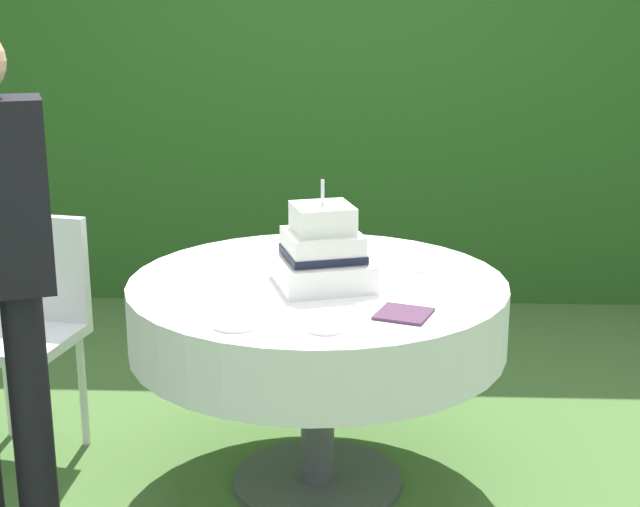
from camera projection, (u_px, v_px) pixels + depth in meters
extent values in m
plane|color=#476B33|center=(318.00, 482.00, 3.34)|extent=(20.00, 20.00, 0.00)
cube|color=#28561E|center=(336.00, 80.00, 5.27)|extent=(5.70, 0.66, 2.38)
cylinder|color=#4C4C51|center=(318.00, 480.00, 3.34)|extent=(0.60, 0.60, 0.02)
cylinder|color=#4C4C51|center=(318.00, 388.00, 3.24)|extent=(0.12, 0.12, 0.72)
cylinder|color=brown|center=(318.00, 285.00, 3.14)|extent=(1.23, 1.23, 0.03)
cylinder|color=white|center=(318.00, 313.00, 3.17)|extent=(1.26, 1.26, 0.23)
cube|color=white|center=(323.00, 272.00, 3.08)|extent=(0.37, 0.37, 0.09)
cube|color=white|center=(323.00, 245.00, 3.05)|extent=(0.29, 0.29, 0.09)
cube|color=black|center=(323.00, 254.00, 3.06)|extent=(0.30, 0.30, 0.03)
cube|color=white|center=(323.00, 218.00, 3.03)|extent=(0.23, 0.23, 0.09)
sphere|color=#E04C8C|center=(347.00, 241.00, 3.19)|extent=(0.08, 0.08, 0.08)
cylinder|color=silver|center=(323.00, 192.00, 3.00)|extent=(0.01, 0.01, 0.08)
cylinder|color=white|center=(414.00, 267.00, 3.27)|extent=(0.12, 0.12, 0.01)
cylinder|color=white|center=(325.00, 328.00, 2.68)|extent=(0.10, 0.10, 0.01)
cylinder|color=white|center=(235.00, 324.00, 2.71)|extent=(0.13, 0.13, 0.01)
cylinder|color=white|center=(272.00, 254.00, 3.42)|extent=(0.12, 0.12, 0.01)
cube|color=#4C2D47|center=(404.00, 314.00, 2.80)|extent=(0.19, 0.19, 0.01)
cylinder|color=white|center=(39.00, 426.00, 3.26)|extent=(0.03, 0.03, 0.45)
cylinder|color=white|center=(7.00, 381.00, 3.64)|extent=(0.03, 0.03, 0.45)
cylinder|color=white|center=(83.00, 390.00, 3.56)|extent=(0.03, 0.03, 0.45)
cube|color=white|center=(16.00, 340.00, 3.38)|extent=(0.47, 0.47, 0.04)
cube|color=white|center=(38.00, 267.00, 3.49)|extent=(0.40, 0.12, 0.40)
cylinder|color=black|center=(32.00, 423.00, 2.83)|extent=(0.12, 0.12, 0.85)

